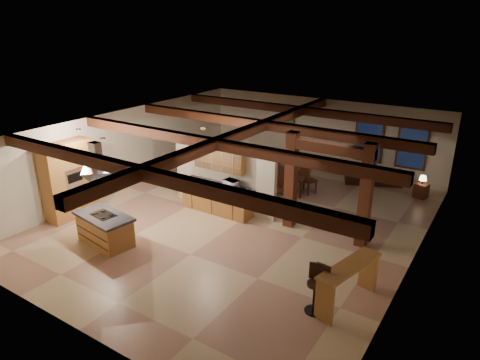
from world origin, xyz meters
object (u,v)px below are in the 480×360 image
Objects in this scene: kitchen_island at (105,229)px; dining_table at (278,183)px; bar_counter at (348,278)px; sofa at (373,175)px.

kitchen_island reaches higher than dining_table.
dining_table is 1.00× the size of bar_counter.
sofa is (4.84, 8.70, -0.13)m from kitchen_island.
sofa is 7.89m from bar_counter.
dining_table is at bearing 22.94° from sofa.
dining_table is 6.60m from bar_counter.
kitchen_island is at bearing -171.31° from bar_counter.
sofa is at bearing 102.63° from bar_counter.
dining_table is (2.22, 5.97, -0.10)m from kitchen_island.
dining_table is at bearing 69.56° from kitchen_island.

